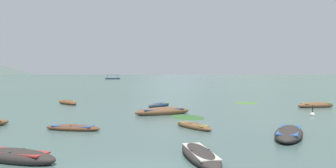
{
  "coord_description": "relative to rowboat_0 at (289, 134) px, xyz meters",
  "views": [
    {
      "loc": [
        0.6,
        -9.19,
        3.12
      ],
      "look_at": [
        3.8,
        52.45,
        1.15
      ],
      "focal_mm": 34.76,
      "sensor_mm": 36.0,
      "label": 1
    }
  ],
  "objects": [
    {
      "name": "rowboat_13",
      "position": [
        8.48,
        13.75,
        0.01
      ],
      "size": [
        3.94,
        1.85,
        0.62
      ],
      "color": "brown",
      "rests_on": "ground"
    },
    {
      "name": "rowboat_5",
      "position": [
        -11.06,
        2.59,
        -0.06
      ],
      "size": [
        3.31,
        1.63,
        0.39
      ],
      "color": "brown",
      "rests_on": "ground"
    },
    {
      "name": "mountain_1",
      "position": [
        -875.78,
        2001.39,
        290.47
      ],
      "size": [
        2254.21,
        2254.21,
        581.3
      ],
      "primitive_type": "cone",
      "color": "#4C5B56",
      "rests_on": "ground"
    },
    {
      "name": "rowboat_1",
      "position": [
        -4.95,
        -3.8,
        -0.04
      ],
      "size": [
        1.52,
        3.89,
        0.47
      ],
      "color": "#2D2826",
      "rests_on": "ground"
    },
    {
      "name": "mooring_buoy",
      "position": [
        5.16,
        7.82,
        -0.09
      ],
      "size": [
        0.36,
        0.36,
        0.89
      ],
      "color": "silver",
      "rests_on": "ground"
    },
    {
      "name": "rowboat_2",
      "position": [
        -11.5,
        -3.8,
        -0.01
      ],
      "size": [
        3.4,
        2.16,
        0.57
      ],
      "color": "#2D2826",
      "rests_on": "ground"
    },
    {
      "name": "ground_plane",
      "position": [
        -7.34,
        1493.7,
        -0.19
      ],
      "size": [
        6000.0,
        6000.0,
        0.0
      ],
      "primitive_type": "plane",
      "color": "#425B56"
    },
    {
      "name": "weed_patch_0",
      "position": [
        3.28,
        18.23,
        -0.19
      ],
      "size": [
        3.61,
        3.63,
        0.14
      ],
      "primitive_type": "ellipsoid",
      "rotation": [
        0.0,
        0.0,
        0.81
      ],
      "color": "#477033",
      "rests_on": "ground"
    },
    {
      "name": "rowboat_3",
      "position": [
        -5.86,
        9.3,
        0.03
      ],
      "size": [
        4.6,
        2.74,
        0.69
      ],
      "color": "brown",
      "rests_on": "ground"
    },
    {
      "name": "ferry_0",
      "position": [
        -28.16,
        166.73,
        0.26
      ],
      "size": [
        8.33,
        5.05,
        2.54
      ],
      "color": "navy",
      "rests_on": "ground"
    },
    {
      "name": "mountain_3",
      "position": [
        810.46,
        2157.57,
        177.35
      ],
      "size": [
        1311.37,
        1311.37,
        355.07
      ],
      "primitive_type": "cone",
      "color": "slate",
      "rests_on": "ground"
    },
    {
      "name": "rowboat_6",
      "position": [
        -4.33,
        2.89,
        -0.06
      ],
      "size": [
        2.19,
        2.97,
        0.39
      ],
      "color": "brown",
      "rests_on": "ground"
    },
    {
      "name": "weed_patch_1",
      "position": [
        -4.17,
        7.5,
        -0.19
      ],
      "size": [
        3.21,
        3.72,
        0.14
      ],
      "primitive_type": "ellipsoid",
      "rotation": [
        0.0,
        0.0,
        2.01
      ],
      "color": "#2D5628",
      "rests_on": "ground"
    },
    {
      "name": "rowboat_0",
      "position": [
        0.0,
        0.0,
        0.0
      ],
      "size": [
        3.09,
        4.35,
        0.59
      ],
      "color": "#2D2826",
      "rests_on": "ground"
    },
    {
      "name": "mountain_2",
      "position": [
        58.69,
        2095.72,
        178.37
      ],
      "size": [
        1041.49,
        1041.49,
        357.1
      ],
      "primitive_type": "cone",
      "color": "slate",
      "rests_on": "ground"
    },
    {
      "name": "rowboat_9",
      "position": [
        -6.01,
        15.09,
        -0.04
      ],
      "size": [
        2.52,
        2.85,
        0.45
      ],
      "color": "navy",
      "rests_on": "ground"
    },
    {
      "name": "rowboat_11",
      "position": [
        -15.33,
        18.32,
        -0.03
      ],
      "size": [
        3.08,
        3.73,
        0.49
      ],
      "color": "brown",
      "rests_on": "ground"
    }
  ]
}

